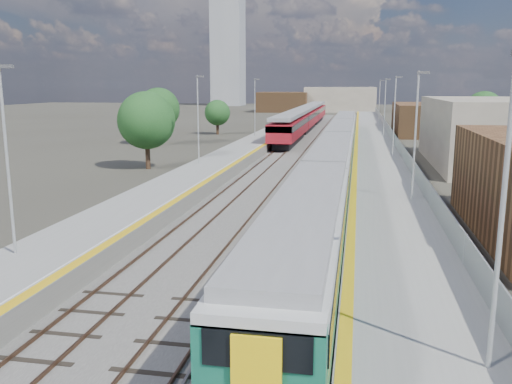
# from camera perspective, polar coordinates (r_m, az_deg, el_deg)

# --- Properties ---
(ground) EXTENTS (320.00, 320.00, 0.00)m
(ground) POSITION_cam_1_polar(r_m,az_deg,el_deg) (61.46, 7.51, 3.91)
(ground) COLOR #47443A
(ground) RESTS_ON ground
(ballast_bed) EXTENTS (10.50, 155.00, 0.06)m
(ballast_bed) POSITION_cam_1_polar(r_m,az_deg,el_deg) (64.09, 5.63, 4.28)
(ballast_bed) COLOR #565451
(ballast_bed) RESTS_ON ground
(tracks) EXTENTS (8.96, 160.00, 0.17)m
(tracks) POSITION_cam_1_polar(r_m,az_deg,el_deg) (65.69, 6.28, 4.51)
(tracks) COLOR #4C3323
(tracks) RESTS_ON ground
(platform_right) EXTENTS (4.70, 155.00, 8.52)m
(platform_right) POSITION_cam_1_polar(r_m,az_deg,el_deg) (63.81, 12.41, 4.50)
(platform_right) COLOR slate
(platform_right) RESTS_ON ground
(platform_left) EXTENTS (4.30, 155.00, 8.52)m
(platform_left) POSITION_cam_1_polar(r_m,az_deg,el_deg) (64.96, -0.37, 4.86)
(platform_left) COLOR slate
(platform_left) RESTS_ON ground
(buildings) EXTENTS (72.00, 185.50, 40.00)m
(buildings) POSITION_cam_1_polar(r_m,az_deg,el_deg) (151.03, 2.56, 12.36)
(buildings) COLOR brown
(buildings) RESTS_ON ground
(green_train) EXTENTS (2.77, 77.26, 3.05)m
(green_train) POSITION_cam_1_polar(r_m,az_deg,el_deg) (48.56, 8.49, 4.51)
(green_train) COLOR black
(green_train) RESTS_ON ground
(red_train) EXTENTS (3.07, 62.21, 3.88)m
(red_train) POSITION_cam_1_polar(r_m,az_deg,el_deg) (92.15, 5.20, 7.81)
(red_train) COLOR black
(red_train) RESTS_ON ground
(tree_a) EXTENTS (5.28, 5.28, 7.16)m
(tree_a) POSITION_cam_1_polar(r_m,az_deg,el_deg) (51.04, -11.46, 7.39)
(tree_a) COLOR #382619
(tree_a) RESTS_ON ground
(tree_b) EXTENTS (5.43, 5.43, 7.37)m
(tree_b) POSITION_cam_1_polar(r_m,az_deg,el_deg) (71.73, -10.22, 8.59)
(tree_b) COLOR #382619
(tree_b) RESTS_ON ground
(tree_c) EXTENTS (3.99, 3.99, 5.41)m
(tree_c) POSITION_cam_1_polar(r_m,az_deg,el_deg) (85.85, -4.09, 8.32)
(tree_c) COLOR #382619
(tree_c) RESTS_ON ground
(tree_d) EXTENTS (5.08, 5.08, 6.88)m
(tree_d) POSITION_cam_1_polar(r_m,az_deg,el_deg) (80.61, 22.83, 7.96)
(tree_d) COLOR #382619
(tree_d) RESTS_ON ground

